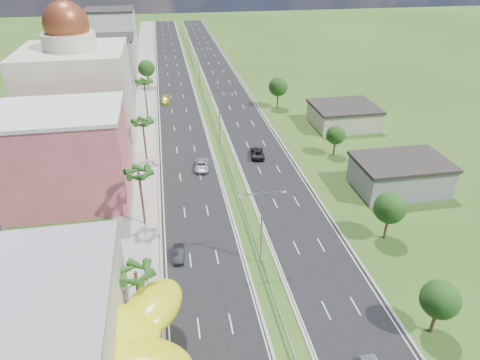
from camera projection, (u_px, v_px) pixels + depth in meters
ground at (279, 317)px, 49.30m from camera, size 500.00×500.00×0.00m
road_left at (176, 90)px, 125.60m from camera, size 11.00×260.00×0.04m
road_right at (226, 88)px, 127.93m from camera, size 11.00×260.00×0.04m
sidewalk_left at (143, 92)px, 124.10m from camera, size 7.00×260.00×0.12m
median_guardrail at (208, 107)px, 110.97m from camera, size 0.10×216.06×0.76m
streetlight_median_b at (262, 220)px, 54.64m from camera, size 6.04×0.25×11.00m
streetlight_median_c at (219, 113)px, 89.07m from camera, size 6.04×0.25×11.00m
streetlight_median_d at (199, 62)px, 127.81m from camera, size 6.04×0.25×11.00m
streetlight_median_e at (188, 34)px, 166.55m from camera, size 6.04×0.25×11.00m
lime_canopy at (87, 340)px, 40.32m from camera, size 18.00×15.00×7.40m
pink_shophouse at (62, 158)px, 68.85m from camera, size 20.00×15.00×15.00m
domed_building at (79, 92)px, 86.79m from camera, size 20.00×20.00×28.70m
midrise_grey at (99, 75)px, 110.09m from camera, size 16.00×15.00×16.00m
midrise_beige at (108, 61)px, 129.75m from camera, size 16.00×15.00×13.00m
midrise_white at (113, 38)px, 148.34m from camera, size 16.00×15.00×18.00m
shed_near at (400, 176)px, 73.97m from camera, size 15.00×10.00×5.00m
shed_far at (343, 117)px, 100.25m from camera, size 14.00×12.00×4.40m
palm_tree_b at (136, 275)px, 45.19m from camera, size 3.60×3.60×8.10m
palm_tree_c at (139, 175)px, 61.71m from camera, size 3.60×3.60×9.60m
palm_tree_d at (143, 123)px, 81.97m from camera, size 3.60×3.60×8.60m
palm_tree_e at (144, 83)px, 103.12m from camera, size 3.60×3.60×9.40m
leafy_tree_lfar at (146, 68)px, 125.96m from camera, size 4.90×4.90×8.05m
leafy_tree_ra at (440, 300)px, 45.18m from camera, size 4.20×4.20×6.90m
leafy_tree_rb at (390, 208)px, 60.08m from camera, size 4.55×4.55×7.47m
leafy_tree_rc at (336, 135)px, 85.04m from camera, size 3.85×3.85×6.33m
leafy_tree_rd at (278, 87)px, 109.66m from camera, size 4.90×4.90×8.05m
car_dark_left at (179, 254)px, 58.31m from camera, size 1.67×4.10×1.32m
car_silver_mid_left at (202, 165)px, 81.30m from camera, size 3.23×5.71×1.50m
car_yellow_far_left at (165, 100)px, 115.52m from camera, size 2.05×4.91×1.42m
car_dark_far_right at (257, 153)px, 86.14m from camera, size 3.32×5.94×1.57m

